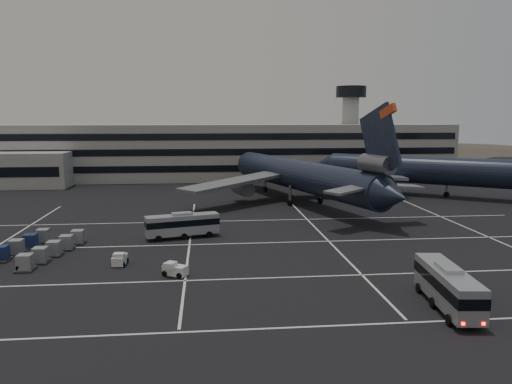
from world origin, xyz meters
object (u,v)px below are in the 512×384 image
trijet_main (302,175)px  tug_a (120,259)px  uld_cluster (35,248)px  bus_near (448,285)px  bus_far (182,224)px

trijet_main → tug_a: size_ratio=23.20×
trijet_main → tug_a: bearing=-145.0°
trijet_main → uld_cluster: size_ratio=3.85×
tug_a → bus_near: bearing=-22.8°
bus_near → bus_far: 35.87m
bus_near → bus_far: bus_near is taller
tug_a → uld_cluster: size_ratio=0.17×
bus_near → bus_far: (-23.43, 27.15, -0.14)m
trijet_main → bus_far: (-20.87, -24.62, -3.37)m
bus_far → tug_a: bus_far is taller
trijet_main → bus_near: trijet_main is taller
bus_far → uld_cluster: size_ratio=0.69×
bus_far → uld_cluster: 18.13m
bus_near → tug_a: bearing=158.6°
trijet_main → bus_near: size_ratio=5.26×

